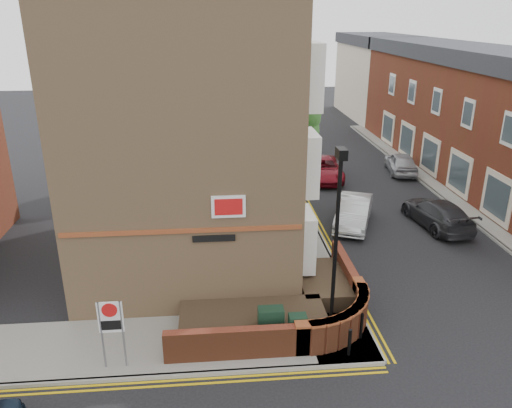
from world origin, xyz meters
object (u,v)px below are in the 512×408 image
object	(u,v)px
lamppost	(335,249)
utility_cabinet_large	(271,325)
zone_sign	(111,323)
silver_car_near	(354,212)

from	to	relation	value
lamppost	utility_cabinet_large	size ratio (longest dim) A/B	5.25
lamppost	zone_sign	distance (m)	6.85
lamppost	silver_car_near	size ratio (longest dim) A/B	1.46
utility_cabinet_large	silver_car_near	bearing A→B (deg)	60.34
utility_cabinet_large	zone_sign	world-z (taller)	zone_sign
lamppost	utility_cabinet_large	bearing A→B (deg)	176.99
zone_sign	silver_car_near	world-z (taller)	zone_sign
lamppost	utility_cabinet_large	world-z (taller)	lamppost
zone_sign	utility_cabinet_large	bearing A→B (deg)	9.69
zone_sign	silver_car_near	bearing A→B (deg)	45.14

